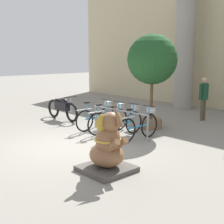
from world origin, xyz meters
TOP-DOWN VIEW (x-y plane):
  - ground_plane at (0.00, 0.00)m, footprint 60.00×60.00m
  - column_left at (-1.72, 7.60)m, footprint 1.14×1.14m
  - bike_rack at (-0.16, 1.95)m, footprint 2.47×0.05m
  - bicycle_0 at (-1.10, 1.81)m, footprint 0.48×1.68m
  - bicycle_1 at (-0.47, 1.80)m, footprint 0.48×1.68m
  - bicycle_2 at (0.15, 1.84)m, footprint 0.48×1.68m
  - bicycle_3 at (0.77, 1.86)m, footprint 0.48×1.68m
  - elephant_statue at (2.06, -0.51)m, footprint 1.01×1.01m
  - motorcycle at (-3.21, 1.84)m, footprint 1.98×0.55m
  - person_pedestrian at (0.51, 5.72)m, footprint 0.22×0.47m
  - potted_tree at (0.01, 3.28)m, footprint 1.65×1.65m

SIDE VIEW (x-z plane):
  - ground_plane at x=0.00m, z-range 0.00..0.00m
  - bicycle_0 at x=-1.10m, z-range -0.08..0.90m
  - bicycle_1 at x=-0.47m, z-range -0.08..0.90m
  - bicycle_2 at x=0.15m, z-range -0.08..0.90m
  - bicycle_3 at x=0.77m, z-range -0.08..0.90m
  - motorcycle at x=-3.21m, z-range -0.01..0.95m
  - elephant_statue at x=2.06m, z-range -0.24..1.29m
  - bike_rack at x=-0.16m, z-range 0.18..0.95m
  - person_pedestrian at x=0.51m, z-range 0.16..1.80m
  - potted_tree at x=0.01m, z-range 0.66..3.80m
  - column_left at x=-1.72m, z-range 0.04..5.20m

